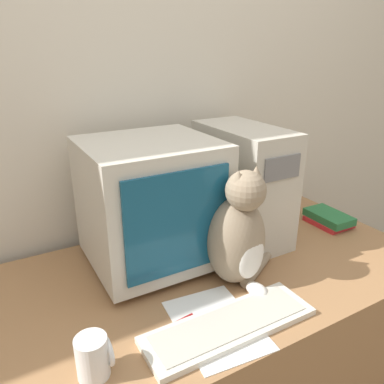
# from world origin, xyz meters

# --- Properties ---
(wall_back) EXTENTS (7.00, 0.05, 2.50)m
(wall_back) POSITION_xyz_m (0.00, 0.85, 1.25)
(wall_back) COLOR beige
(wall_back) RESTS_ON ground_plane
(desk) EXTENTS (1.76, 0.79, 0.72)m
(desk) POSITION_xyz_m (0.00, 0.39, 0.36)
(desk) COLOR #9E7047
(desk) RESTS_ON ground_plane
(crt_monitor) EXTENTS (0.42, 0.40, 0.44)m
(crt_monitor) POSITION_xyz_m (-0.03, 0.54, 0.94)
(crt_monitor) COLOR beige
(crt_monitor) RESTS_ON desk
(computer_tower) EXTENTS (0.21, 0.42, 0.44)m
(computer_tower) POSITION_xyz_m (0.35, 0.55, 0.94)
(computer_tower) COLOR beige
(computer_tower) RESTS_ON desk
(keyboard) EXTENTS (0.49, 0.15, 0.02)m
(keyboard) POSITION_xyz_m (0.01, 0.13, 0.73)
(keyboard) COLOR silver
(keyboard) RESTS_ON desk
(cat) EXTENTS (0.29, 0.24, 0.39)m
(cat) POSITION_xyz_m (0.15, 0.30, 0.88)
(cat) COLOR gray
(cat) RESTS_ON desk
(book_stack) EXTENTS (0.14, 0.20, 0.05)m
(book_stack) POSITION_xyz_m (0.74, 0.44, 0.74)
(book_stack) COLOR red
(book_stack) RESTS_ON desk
(pen) EXTENTS (0.14, 0.03, 0.01)m
(pen) POSITION_xyz_m (-0.12, 0.21, 0.72)
(pen) COLOR maroon
(pen) RESTS_ON desk
(paper_sheet) EXTENTS (0.24, 0.32, 0.00)m
(paper_sheet) POSITION_xyz_m (-0.02, 0.16, 0.72)
(paper_sheet) COLOR white
(paper_sheet) RESTS_ON desk
(mug) EXTENTS (0.08, 0.08, 0.10)m
(mug) POSITION_xyz_m (-0.35, 0.16, 0.77)
(mug) COLOR white
(mug) RESTS_ON desk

